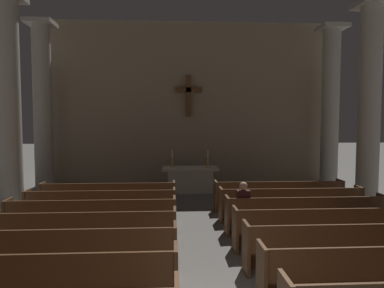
{
  "coord_description": "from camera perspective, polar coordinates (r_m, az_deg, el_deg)",
  "views": [
    {
      "loc": [
        -0.7,
        -3.99,
        2.81
      ],
      "look_at": [
        0.0,
        8.3,
        2.0
      ],
      "focal_mm": 32.61,
      "sensor_mm": 36.0,
      "label": 1
    }
  ],
  "objects": [
    {
      "name": "pew_right_row_7",
      "position": [
        11.4,
        14.01,
        -8.15
      ],
      "size": [
        4.04,
        0.5,
        0.95
      ],
      "color": "brown",
      "rests_on": "ground"
    },
    {
      "name": "altar",
      "position": [
        13.82,
        -0.31,
        -5.71
      ],
      "size": [
        2.2,
        0.9,
        1.01
      ],
      "color": "#BCB7AD",
      "rests_on": "ground"
    },
    {
      "name": "pew_right_row_3",
      "position": [
        7.4,
        24.66,
        -14.94
      ],
      "size": [
        4.04,
        0.5,
        0.95
      ],
      "color": "brown",
      "rests_on": "ground"
    },
    {
      "name": "lone_worshipper",
      "position": [
        8.89,
        8.27,
        -10.05
      ],
      "size": [
        0.32,
        0.43,
        1.32
      ],
      "color": "#26262B",
      "rests_on": "ground"
    },
    {
      "name": "pew_right_row_5",
      "position": [
        9.35,
        18.14,
        -10.86
      ],
      "size": [
        4.04,
        0.5,
        0.95
      ],
      "color": "brown",
      "rests_on": "ground"
    },
    {
      "name": "pew_left_row_2",
      "position": [
        5.91,
        -23.62,
        -19.81
      ],
      "size": [
        4.04,
        0.5,
        0.95
      ],
      "color": "brown",
      "rests_on": "ground"
    },
    {
      "name": "pew_left_row_3",
      "position": [
        6.89,
        -20.27,
        -16.26
      ],
      "size": [
        4.04,
        0.5,
        0.95
      ],
      "color": "brown",
      "rests_on": "ground"
    },
    {
      "name": "pew_right_row_4",
      "position": [
        8.36,
        20.99,
        -12.68
      ],
      "size": [
        4.04,
        0.5,
        0.95
      ],
      "color": "brown",
      "rests_on": "ground"
    },
    {
      "name": "column_left_third",
      "position": [
        12.1,
        -27.77,
        5.31
      ],
      "size": [
        1.04,
        1.04,
        6.62
      ],
      "color": "#ADA89E",
      "rests_on": "ground"
    },
    {
      "name": "pew_left_row_6",
      "position": [
        10.0,
        -14.58,
        -9.84
      ],
      "size": [
        4.04,
        0.5,
        0.95
      ],
      "color": "brown",
      "rests_on": "ground"
    },
    {
      "name": "candlestick_right",
      "position": [
        13.77,
        2.6,
        -2.84
      ],
      "size": [
        0.16,
        0.16,
        0.67
      ],
      "color": "#B79338",
      "rests_on": "altar"
    },
    {
      "name": "column_left_fourth",
      "position": [
        14.71,
        -23.22,
        5.09
      ],
      "size": [
        1.04,
        1.04,
        6.62
      ],
      "color": "#ADA89E",
      "rests_on": "ground"
    },
    {
      "name": "pew_left_row_4",
      "position": [
        7.9,
        -17.84,
        -13.57
      ],
      "size": [
        4.04,
        0.5,
        0.95
      ],
      "color": "brown",
      "rests_on": "ground"
    },
    {
      "name": "candlestick_left",
      "position": [
        13.7,
        -3.24,
        -2.88
      ],
      "size": [
        0.16,
        0.16,
        0.67
      ],
      "color": "#B79338",
      "rests_on": "altar"
    },
    {
      "name": "column_right_third",
      "position": [
        12.74,
        26.99,
        5.24
      ],
      "size": [
        1.04,
        1.04,
        6.62
      ],
      "color": "#ADA89E",
      "rests_on": "ground"
    },
    {
      "name": "pew_left_row_7",
      "position": [
        11.07,
        -13.43,
        -8.5
      ],
      "size": [
        4.04,
        0.5,
        0.95
      ],
      "color": "brown",
      "rests_on": "ground"
    },
    {
      "name": "column_right_fourth",
      "position": [
        15.24,
        21.65,
        5.07
      ],
      "size": [
        1.04,
        1.04,
        6.62
      ],
      "color": "#ADA89E",
      "rests_on": "ground"
    },
    {
      "name": "pew_right_row_6",
      "position": [
        10.36,
        15.86,
        -9.38
      ],
      "size": [
        4.04,
        0.5,
        0.95
      ],
      "color": "brown",
      "rests_on": "ground"
    },
    {
      "name": "pew_left_row_5",
      "position": [
        8.94,
        -16.01,
        -11.49
      ],
      "size": [
        4.04,
        0.5,
        0.95
      ],
      "color": "brown",
      "rests_on": "ground"
    },
    {
      "name": "apse_with_cross",
      "position": [
        15.26,
        -0.63,
        6.47
      ],
      "size": [
        12.5,
        0.46,
        7.05
      ],
      "color": "gray",
      "rests_on": "ground"
    }
  ]
}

